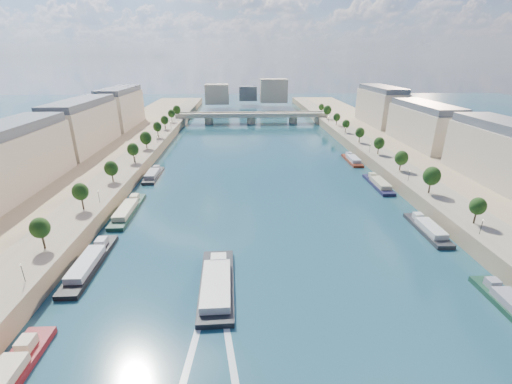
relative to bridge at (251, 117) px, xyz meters
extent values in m
plane|color=#0D383C|center=(0.00, -131.41, -5.08)|extent=(700.00, 700.00, 0.00)
cube|color=#9E8460|center=(-72.00, -131.41, -2.58)|extent=(44.00, 520.00, 5.00)
cube|color=#9E8460|center=(72.00, -131.41, -2.58)|extent=(44.00, 520.00, 5.00)
cube|color=gray|center=(-57.00, -131.41, -0.03)|extent=(14.00, 520.00, 0.10)
cube|color=gray|center=(57.00, -131.41, -0.03)|extent=(14.00, 520.00, 0.10)
cylinder|color=#382B1E|center=(-55.00, -189.41, 1.83)|extent=(0.50, 0.50, 3.82)
ellipsoid|color=black|center=(-55.00, -189.41, 5.42)|extent=(4.80, 4.80, 5.52)
cylinder|color=#382B1E|center=(-55.00, -165.41, 1.83)|extent=(0.50, 0.50, 3.82)
ellipsoid|color=black|center=(-55.00, -165.41, 5.42)|extent=(4.80, 4.80, 5.52)
cylinder|color=#382B1E|center=(-55.00, -141.41, 1.83)|extent=(0.50, 0.50, 3.82)
ellipsoid|color=black|center=(-55.00, -141.41, 5.42)|extent=(4.80, 4.80, 5.52)
cylinder|color=#382B1E|center=(-55.00, -117.41, 1.83)|extent=(0.50, 0.50, 3.82)
ellipsoid|color=black|center=(-55.00, -117.41, 5.42)|extent=(4.80, 4.80, 5.52)
cylinder|color=#382B1E|center=(-55.00, -93.41, 1.83)|extent=(0.50, 0.50, 3.82)
ellipsoid|color=black|center=(-55.00, -93.41, 5.42)|extent=(4.80, 4.80, 5.52)
cylinder|color=#382B1E|center=(-55.00, -69.41, 1.83)|extent=(0.50, 0.50, 3.82)
ellipsoid|color=black|center=(-55.00, -69.41, 5.42)|extent=(4.80, 4.80, 5.52)
cylinder|color=#382B1E|center=(-55.00, -45.41, 1.83)|extent=(0.50, 0.50, 3.82)
ellipsoid|color=black|center=(-55.00, -45.41, 5.42)|extent=(4.80, 4.80, 5.52)
cylinder|color=#382B1E|center=(-55.00, -21.41, 1.83)|extent=(0.50, 0.50, 3.82)
ellipsoid|color=black|center=(-55.00, -21.41, 5.42)|extent=(4.80, 4.80, 5.52)
cylinder|color=#382B1E|center=(-55.00, 2.59, 1.83)|extent=(0.50, 0.50, 3.82)
ellipsoid|color=black|center=(-55.00, 2.59, 5.42)|extent=(4.80, 4.80, 5.52)
cylinder|color=#382B1E|center=(55.00, -181.41, 1.83)|extent=(0.50, 0.50, 3.82)
ellipsoid|color=black|center=(55.00, -181.41, 5.42)|extent=(4.80, 4.80, 5.52)
cylinder|color=#382B1E|center=(55.00, -157.41, 1.83)|extent=(0.50, 0.50, 3.82)
ellipsoid|color=black|center=(55.00, -157.41, 5.42)|extent=(4.80, 4.80, 5.52)
cylinder|color=#382B1E|center=(55.00, -133.41, 1.83)|extent=(0.50, 0.50, 3.82)
ellipsoid|color=black|center=(55.00, -133.41, 5.42)|extent=(4.80, 4.80, 5.52)
cylinder|color=#382B1E|center=(55.00, -109.41, 1.83)|extent=(0.50, 0.50, 3.82)
ellipsoid|color=black|center=(55.00, -109.41, 5.42)|extent=(4.80, 4.80, 5.52)
cylinder|color=#382B1E|center=(55.00, -85.41, 1.83)|extent=(0.50, 0.50, 3.82)
ellipsoid|color=black|center=(55.00, -85.41, 5.42)|extent=(4.80, 4.80, 5.52)
cylinder|color=#382B1E|center=(55.00, -61.41, 1.83)|extent=(0.50, 0.50, 3.82)
ellipsoid|color=black|center=(55.00, -61.41, 5.42)|extent=(4.80, 4.80, 5.52)
cylinder|color=#382B1E|center=(55.00, -37.41, 1.83)|extent=(0.50, 0.50, 3.82)
ellipsoid|color=black|center=(55.00, -37.41, 5.42)|extent=(4.80, 4.80, 5.52)
cylinder|color=#382B1E|center=(55.00, -13.41, 1.83)|extent=(0.50, 0.50, 3.82)
ellipsoid|color=black|center=(55.00, -13.41, 5.42)|extent=(4.80, 4.80, 5.52)
cylinder|color=#382B1E|center=(55.00, 10.59, 1.83)|extent=(0.50, 0.50, 3.82)
ellipsoid|color=black|center=(55.00, 10.59, 5.42)|extent=(4.80, 4.80, 5.52)
cylinder|color=black|center=(-52.50, -201.41, 1.92)|extent=(0.14, 0.14, 4.00)
sphere|color=#FFE5B2|center=(-52.50, -201.41, 4.02)|extent=(0.36, 0.36, 0.36)
cylinder|color=black|center=(-52.50, -161.41, 1.92)|extent=(0.14, 0.14, 4.00)
sphere|color=#FFE5B2|center=(-52.50, -161.41, 4.02)|extent=(0.36, 0.36, 0.36)
cylinder|color=black|center=(-52.50, -121.41, 1.92)|extent=(0.14, 0.14, 4.00)
sphere|color=#FFE5B2|center=(-52.50, -121.41, 4.02)|extent=(0.36, 0.36, 0.36)
cylinder|color=black|center=(-52.50, -81.41, 1.92)|extent=(0.14, 0.14, 4.00)
sphere|color=#FFE5B2|center=(-52.50, -81.41, 4.02)|extent=(0.36, 0.36, 0.36)
cylinder|color=black|center=(-52.50, -41.41, 1.92)|extent=(0.14, 0.14, 4.00)
sphere|color=#FFE5B2|center=(-52.50, -41.41, 4.02)|extent=(0.36, 0.36, 0.36)
cylinder|color=black|center=(52.50, -186.41, 1.92)|extent=(0.14, 0.14, 4.00)
sphere|color=#FFE5B2|center=(52.50, -186.41, 4.02)|extent=(0.36, 0.36, 0.36)
cylinder|color=black|center=(52.50, -146.41, 1.92)|extent=(0.14, 0.14, 4.00)
sphere|color=#FFE5B2|center=(52.50, -146.41, 4.02)|extent=(0.36, 0.36, 0.36)
cylinder|color=black|center=(52.50, -106.41, 1.92)|extent=(0.14, 0.14, 4.00)
sphere|color=#FFE5B2|center=(52.50, -106.41, 4.02)|extent=(0.36, 0.36, 0.36)
cylinder|color=black|center=(52.50, -66.41, 1.92)|extent=(0.14, 0.14, 4.00)
sphere|color=#FFE5B2|center=(52.50, -66.41, 4.02)|extent=(0.36, 0.36, 0.36)
cylinder|color=black|center=(52.50, -26.41, 1.92)|extent=(0.14, 0.14, 4.00)
sphere|color=#FFE5B2|center=(52.50, -26.41, 4.02)|extent=(0.36, 0.36, 0.36)
cube|color=#C5B298|center=(-85.00, -148.41, 9.92)|extent=(16.00, 52.00, 20.00)
cube|color=#474C54|center=(-85.00, -148.41, 21.52)|extent=(14.72, 50.44, 3.20)
cube|color=#C5B298|center=(-85.00, -90.41, 9.92)|extent=(16.00, 52.00, 20.00)
cube|color=#474C54|center=(-85.00, -90.41, 21.52)|extent=(14.72, 50.44, 3.20)
cube|color=#C5B298|center=(-85.00, -32.41, 9.92)|extent=(16.00, 52.00, 20.00)
cube|color=#474C54|center=(-85.00, -32.41, 21.52)|extent=(14.72, 50.44, 3.20)
cube|color=#C5B298|center=(85.00, -148.41, 9.92)|extent=(16.00, 52.00, 20.00)
cube|color=#C5B298|center=(85.00, -90.41, 9.92)|extent=(16.00, 52.00, 20.00)
cube|color=#474C54|center=(85.00, -90.41, 21.52)|extent=(14.72, 50.44, 3.20)
cube|color=#C5B298|center=(85.00, -32.41, 9.92)|extent=(16.00, 52.00, 20.00)
cube|color=#474C54|center=(85.00, -32.41, 21.52)|extent=(14.72, 50.44, 3.20)
cube|color=#C5B298|center=(-30.00, 78.59, 8.92)|extent=(22.00, 18.00, 18.00)
cube|color=#C5B298|center=(25.00, 88.59, 10.92)|extent=(26.00, 20.00, 22.00)
cube|color=#474C54|center=(0.00, 103.59, 6.92)|extent=(18.00, 16.00, 14.00)
cube|color=#C1B79E|center=(0.00, 0.00, 1.12)|extent=(112.00, 11.00, 2.20)
cube|color=#C1B79E|center=(0.00, -5.00, 2.62)|extent=(112.00, 0.80, 0.90)
cube|color=#C1B79E|center=(0.00, 5.00, 2.62)|extent=(112.00, 0.80, 0.90)
cylinder|color=#C1B79E|center=(-32.00, 0.00, -2.58)|extent=(6.40, 6.40, 5.00)
cylinder|color=#C1B79E|center=(0.00, 0.00, -2.58)|extent=(6.40, 6.40, 5.00)
cylinder|color=#C1B79E|center=(32.00, 0.00, -2.58)|extent=(6.40, 6.40, 5.00)
cube|color=#C1B79E|center=(-52.00, 0.00, -2.58)|extent=(6.00, 12.00, 5.00)
cube|color=#C1B79E|center=(52.00, 0.00, -2.58)|extent=(6.00, 12.00, 5.00)
cube|color=black|center=(-14.16, -198.05, -4.76)|extent=(8.12, 25.98, 1.84)
cube|color=silver|center=(-14.16, -200.11, -3.01)|extent=(6.53, 16.92, 1.66)
cube|color=silver|center=(-14.16, -190.32, -2.94)|extent=(3.77, 3.20, 1.80)
cube|color=silver|center=(-17.36, -215.05, -5.06)|extent=(3.60, 26.00, 0.04)
cube|color=silver|center=(-10.96, -215.05, -5.06)|extent=(5.11, 25.88, 0.04)
cube|color=beige|center=(-45.50, -214.84, -2.98)|extent=(2.50, 2.88, 1.80)
cube|color=black|center=(-45.50, -188.43, -4.78)|extent=(5.00, 26.21, 1.80)
cube|color=#A9ADB6|center=(-45.50, -190.53, -3.08)|extent=(4.10, 14.42, 1.60)
cube|color=#A9ADB6|center=(-45.50, -180.57, -2.98)|extent=(2.50, 3.15, 1.80)
cube|color=#16372A|center=(-45.50, -157.87, -4.78)|extent=(5.00, 26.71, 1.80)
cube|color=beige|center=(-45.50, -160.01, -3.08)|extent=(4.10, 14.69, 1.60)
cube|color=beige|center=(-45.50, -149.86, -2.98)|extent=(2.50, 3.20, 1.80)
cube|color=#29282B|center=(-45.50, -122.26, -4.78)|extent=(5.00, 20.75, 1.80)
cube|color=gray|center=(-45.50, -123.92, -3.08)|extent=(4.10, 11.41, 1.60)
cube|color=gray|center=(-45.50, -116.04, -2.98)|extent=(2.50, 2.49, 1.80)
cube|color=#173B28|center=(45.50, -208.18, -4.78)|extent=(5.00, 19.49, 1.80)
cube|color=gray|center=(45.50, -202.34, -2.98)|extent=(2.50, 2.34, 1.80)
cube|color=#2A2A2D|center=(45.50, -175.23, -4.78)|extent=(5.00, 20.41, 1.80)
cube|color=silver|center=(45.50, -176.86, -3.08)|extent=(4.10, 11.22, 1.60)
cube|color=silver|center=(45.50, -169.11, -2.98)|extent=(2.50, 2.45, 1.80)
cube|color=#1C1A3A|center=(45.50, -137.41, -4.78)|extent=(5.00, 22.39, 1.80)
cube|color=#BCB38D|center=(45.50, -139.20, -3.08)|extent=(4.10, 12.31, 1.60)
cube|color=#BCB38D|center=(45.50, -130.69, -2.98)|extent=(2.50, 2.69, 1.80)
cube|color=maroon|center=(45.50, -104.06, -4.78)|extent=(5.00, 20.45, 1.80)
cube|color=#B7BAC4|center=(45.50, -105.69, -3.08)|extent=(4.10, 11.25, 1.60)
cube|color=#B7BAC4|center=(45.50, -97.92, -2.98)|extent=(2.50, 2.45, 1.80)
camera|label=1|loc=(-8.37, -261.18, 42.52)|focal=24.00mm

